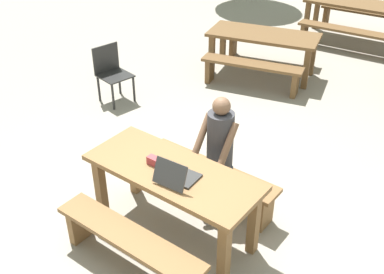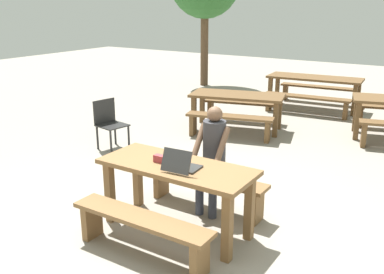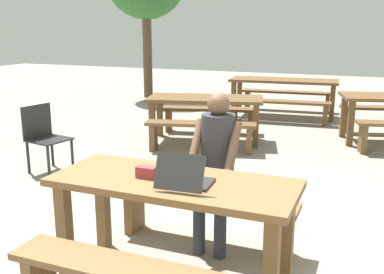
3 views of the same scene
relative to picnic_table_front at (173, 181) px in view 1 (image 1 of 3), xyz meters
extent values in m
plane|color=gray|center=(0.00, 0.00, -0.64)|extent=(30.00, 30.00, 0.00)
cube|color=brown|center=(0.00, 0.00, 0.11)|extent=(1.72, 0.70, 0.05)
cube|color=brown|center=(-0.76, -0.25, -0.28)|extent=(0.09, 0.09, 0.73)
cube|color=brown|center=(0.76, -0.25, -0.28)|extent=(0.09, 0.09, 0.73)
cube|color=brown|center=(-0.76, 0.25, -0.28)|extent=(0.09, 0.09, 0.73)
cube|color=brown|center=(0.76, 0.25, -0.28)|extent=(0.09, 0.09, 0.73)
cube|color=brown|center=(0.00, -0.63, -0.23)|extent=(1.56, 0.30, 0.05)
cube|color=brown|center=(-0.68, -0.63, -0.45)|extent=(0.08, 0.24, 0.39)
cube|color=brown|center=(0.00, 0.63, -0.23)|extent=(1.56, 0.30, 0.05)
cube|color=brown|center=(-0.68, 0.63, -0.45)|extent=(0.08, 0.24, 0.39)
cube|color=brown|center=(0.68, 0.63, -0.45)|extent=(0.08, 0.24, 0.39)
cube|color=#2D2D2D|center=(0.13, -0.04, 0.14)|extent=(0.34, 0.26, 0.02)
cube|color=#2D2D2D|center=(0.14, -0.21, 0.27)|extent=(0.33, 0.12, 0.23)
cube|color=black|center=(0.14, -0.20, 0.27)|extent=(0.30, 0.10, 0.21)
cube|color=#993338|center=(-0.19, -0.04, 0.17)|extent=(0.14, 0.07, 0.08)
cylinder|color=#333847|center=(0.02, 0.45, -0.42)|extent=(0.10, 0.10, 0.44)
cylinder|color=#333847|center=(0.20, 0.45, -0.42)|extent=(0.10, 0.10, 0.44)
cube|color=#333847|center=(0.11, 0.54, -0.16)|extent=(0.28, 0.28, 0.12)
cylinder|color=#333338|center=(0.11, 0.63, 0.18)|extent=(0.27, 0.27, 0.62)
cylinder|color=brown|center=(-0.05, 0.53, 0.24)|extent=(0.07, 0.32, 0.41)
cylinder|color=brown|center=(0.26, 0.53, 0.24)|extent=(0.07, 0.32, 0.41)
sphere|color=brown|center=(0.11, 0.63, 0.57)|extent=(0.18, 0.18, 0.18)
cube|color=#262626|center=(-2.50, 1.70, -0.22)|extent=(0.51, 0.51, 0.02)
cube|color=#262626|center=(-2.71, 1.74, 0.00)|extent=(0.10, 0.44, 0.41)
cylinder|color=#262626|center=(-2.35, 1.48, -0.44)|extent=(0.04, 0.04, 0.41)
cylinder|color=#262626|center=(-2.28, 1.85, -0.44)|extent=(0.04, 0.04, 0.41)
cylinder|color=#262626|center=(-2.72, 1.55, -0.44)|extent=(0.04, 0.04, 0.41)
cylinder|color=#262626|center=(-2.65, 1.92, -0.44)|extent=(0.04, 0.04, 0.41)
cube|color=brown|center=(-1.25, 3.93, 0.05)|extent=(1.94, 1.20, 0.05)
cube|color=brown|center=(-1.95, 3.45, -0.31)|extent=(0.11, 0.11, 0.67)
cube|color=brown|center=(-0.40, 3.85, -0.31)|extent=(0.11, 0.11, 0.67)
cube|color=brown|center=(-2.10, 4.01, -0.31)|extent=(0.11, 0.11, 0.67)
cube|color=brown|center=(-0.55, 4.41, -0.31)|extent=(0.11, 0.11, 0.67)
cube|color=brown|center=(-1.09, 3.32, -0.22)|extent=(1.64, 0.70, 0.05)
cube|color=brown|center=(-1.78, 3.15, -0.45)|extent=(0.14, 0.25, 0.40)
cube|color=brown|center=(-0.41, 3.50, -0.45)|extent=(0.14, 0.25, 0.40)
cube|color=brown|center=(-1.40, 4.53, -0.22)|extent=(1.64, 0.70, 0.05)
cube|color=brown|center=(-2.09, 4.35, -0.45)|extent=(0.14, 0.25, 0.40)
cube|color=brown|center=(-0.72, 4.71, -0.45)|extent=(0.14, 0.25, 0.40)
cube|color=brown|center=(-0.52, 6.49, 0.09)|extent=(2.19, 0.95, 0.05)
cube|color=brown|center=(-1.46, 6.12, -0.29)|extent=(0.10, 0.10, 0.71)
cube|color=brown|center=(-1.50, 6.70, -0.29)|extent=(0.10, 0.10, 0.71)
cube|color=brown|center=(-0.46, 5.82, -0.24)|extent=(1.94, 0.45, 0.05)
cube|color=brown|center=(-1.32, 5.75, -0.45)|extent=(0.10, 0.25, 0.38)
cube|color=brown|center=(-0.57, 7.16, -0.24)|extent=(1.94, 0.45, 0.05)
cube|color=brown|center=(-1.43, 7.09, -0.45)|extent=(0.10, 0.25, 0.38)
camera|label=1|loc=(2.24, -2.66, 2.68)|focal=43.21mm
camera|label=2|loc=(2.46, -3.56, 1.80)|focal=40.43mm
camera|label=3|loc=(1.26, -2.70, 1.17)|focal=42.37mm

